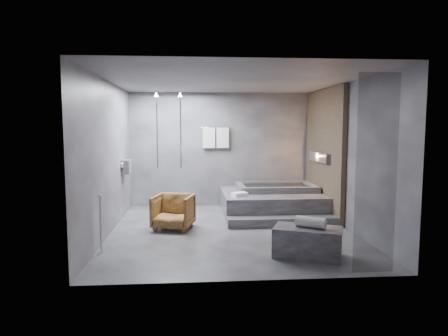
{
  "coord_description": "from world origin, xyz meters",
  "views": [
    {
      "loc": [
        -0.71,
        -7.4,
        1.96
      ],
      "look_at": [
        -0.11,
        0.3,
        1.17
      ],
      "focal_mm": 32.0,
      "sensor_mm": 36.0,
      "label": 1
    }
  ],
  "objects": [
    {
      "name": "tub_step",
      "position": [
        1.05,
        0.27,
        0.09
      ],
      "size": [
        2.2,
        0.36,
        0.18
      ],
      "primitive_type": "cube",
      "color": "#343436",
      "rests_on": "ground"
    },
    {
      "name": "deck_towel",
      "position": [
        0.27,
        0.91,
        0.54
      ],
      "size": [
        0.36,
        0.32,
        0.08
      ],
      "primitive_type": "cube",
      "rotation": [
        0.0,
        0.0,
        0.43
      ],
      "color": "white",
      "rests_on": "tub_deck"
    },
    {
      "name": "room",
      "position": [
        0.4,
        0.24,
        1.73
      ],
      "size": [
        5.0,
        5.04,
        2.82
      ],
      "color": "#2E2E31",
      "rests_on": "ground"
    },
    {
      "name": "rolled_towel",
      "position": [
        1.05,
        -1.62,
        0.53
      ],
      "size": [
        0.46,
        0.39,
        0.16
      ],
      "primitive_type": "cylinder",
      "rotation": [
        0.0,
        1.57,
        -0.61
      ],
      "color": "silver",
      "rests_on": "concrete_bench"
    },
    {
      "name": "tub_deck",
      "position": [
        1.05,
        1.45,
        0.25
      ],
      "size": [
        2.2,
        2.0,
        0.5
      ],
      "primitive_type": "cube",
      "color": "#343436",
      "rests_on": "ground"
    },
    {
      "name": "concrete_bench",
      "position": [
        1.01,
        -1.61,
        0.22
      ],
      "size": [
        1.13,
        0.89,
        0.45
      ],
      "primitive_type": "cube",
      "rotation": [
        0.0,
        0.0,
        -0.39
      ],
      "color": "#2F2E31",
      "rests_on": "ground"
    },
    {
      "name": "driftwood_chair",
      "position": [
        -1.1,
        0.23,
        0.33
      ],
      "size": [
        0.88,
        0.89,
        0.67
      ],
      "primitive_type": "imported",
      "rotation": [
        0.0,
        0.0,
        -0.25
      ],
      "color": "#492D12",
      "rests_on": "ground"
    }
  ]
}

